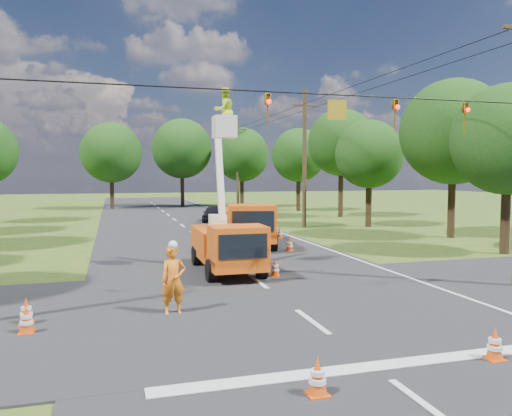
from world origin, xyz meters
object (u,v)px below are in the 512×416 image
object	(u,v)px
traffic_cone_1	(495,344)
tree_right_a	(508,140)
traffic_cone_2	(240,257)
traffic_cone_8	(275,268)
pole_right_far	(238,163)
tree_right_e	(299,155)
traffic_cone_7	(280,233)
tree_right_b	(453,132)
traffic_cone_0	(317,377)
tree_right_c	(369,154)
tree_far_a	(111,153)
tree_far_b	(182,149)
bucket_truck	(227,232)
tree_right_d	(341,143)
traffic_cone_3	(290,245)
second_truck	(250,224)
pole_right_mid	(305,157)
distant_car	(213,214)
tree_far_c	(242,155)
traffic_cone_5	(26,311)
traffic_cone_4	(26,320)
ground_worker	(173,280)

from	to	relation	value
traffic_cone_1	tree_right_a	distance (m)	16.67
traffic_cone_2	tree_right_a	xyz separation A→B (m)	(13.29, -0.48, 5.20)
traffic_cone_1	traffic_cone_8	distance (m)	9.48
pole_right_far	tree_right_e	world-z (taller)	pole_right_far
traffic_cone_7	tree_right_b	xyz separation A→B (m)	(10.32, -2.35, 6.08)
traffic_cone_7	traffic_cone_8	bearing A→B (deg)	-109.73
traffic_cone_0	tree_right_c	size ratio (longest dim) A/B	0.09
tree_right_c	tree_far_a	world-z (taller)	tree_far_a
tree_right_c	tree_far_b	bearing A→B (deg)	111.42
bucket_truck	tree_right_b	distance (m)	17.74
traffic_cone_0	tree_right_d	bearing A→B (deg)	63.64
traffic_cone_2	tree_right_d	xyz separation A→B (m)	(14.59, 20.52, 6.32)
traffic_cone_3	tree_far_a	size ratio (longest dim) A/B	0.07
second_truck	tree_far_b	xyz separation A→B (m)	(0.93, 33.30, 5.57)
pole_right_mid	tree_right_c	distance (m)	4.81
pole_right_far	tree_right_a	size ratio (longest dim) A/B	1.21
traffic_cone_1	pole_right_far	world-z (taller)	pole_right_far
bucket_truck	pole_right_far	bearing A→B (deg)	75.70
pole_right_far	tree_far_a	world-z (taller)	pole_right_far
distant_car	traffic_cone_7	distance (m)	11.74
second_truck	traffic_cone_1	world-z (taller)	second_truck
second_truck	tree_far_c	size ratio (longest dim) A/B	0.73
bucket_truck	traffic_cone_5	world-z (taller)	bucket_truck
pole_right_mid	tree_right_b	distance (m)	10.39
traffic_cone_3	tree_right_c	world-z (taller)	tree_right_c
pole_right_far	tree_right_b	bearing A→B (deg)	-76.93
distant_car	traffic_cone_1	bearing A→B (deg)	-73.54
tree_far_a	tree_far_b	xyz separation A→B (m)	(8.00, 2.00, 0.62)
bucket_truck	traffic_cone_7	world-z (taller)	bucket_truck
distant_car	traffic_cone_2	bearing A→B (deg)	-80.96
traffic_cone_0	traffic_cone_7	xyz separation A→B (m)	(6.26, 20.40, 0.00)
tree_right_a	traffic_cone_1	bearing A→B (deg)	-133.23
tree_right_d	tree_right_b	bearing A→B (deg)	-89.24
tree_right_a	tree_right_b	xyz separation A→B (m)	(1.50, 6.00, 0.87)
tree_right_a	tree_right_e	world-z (taller)	tree_right_e
pole_right_far	pole_right_mid	bearing A→B (deg)	-90.00
traffic_cone_0	tree_right_d	size ratio (longest dim) A/B	0.07
traffic_cone_1	tree_far_b	bearing A→B (deg)	89.61
traffic_cone_4	tree_far_c	distance (m)	46.34
traffic_cone_8	tree_right_a	distance (m)	13.82
pole_right_mid	tree_right_d	size ratio (longest dim) A/B	1.03
pole_right_far	tree_right_a	bearing A→B (deg)	-81.63
traffic_cone_0	tree_right_e	bearing A→B (deg)	69.46
tree_far_b	ground_worker	bearing A→B (deg)	-98.07
pole_right_mid	traffic_cone_3	bearing A→B (deg)	-115.16
traffic_cone_4	tree_right_d	distance (m)	36.01
traffic_cone_7	distant_car	bearing A→B (deg)	98.80
traffic_cone_4	traffic_cone_5	size ratio (longest dim) A/B	1.00
second_truck	traffic_cone_1	bearing A→B (deg)	-76.04
tree_right_b	tree_far_b	size ratio (longest dim) A/B	0.93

